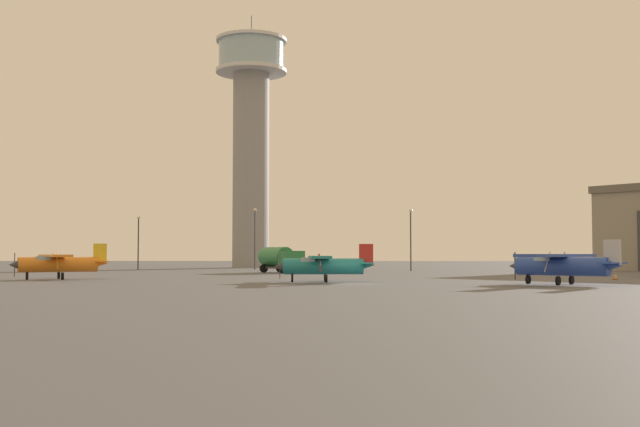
% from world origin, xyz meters
% --- Properties ---
extents(ground_plane, '(400.00, 400.00, 0.00)m').
position_xyz_m(ground_plane, '(0.00, 0.00, 0.00)').
color(ground_plane, '#545456').
extents(control_tower, '(11.75, 11.75, 41.96)m').
position_xyz_m(control_tower, '(-17.20, 69.74, 23.24)').
color(control_tower, gray).
rests_on(control_tower, ground_plane).
extents(airplane_blue, '(8.38, 9.54, 3.19)m').
position_xyz_m(airplane_blue, '(15.26, -1.26, 1.49)').
color(airplane_blue, '#2847A8').
rests_on(airplane_blue, ground_plane).
extents(airplane_teal, '(7.98, 10.17, 2.99)m').
position_xyz_m(airplane_teal, '(-2.03, 3.32, 1.40)').
color(airplane_teal, teal).
rests_on(airplane_teal, ground_plane).
extents(airplane_orange, '(8.01, 9.99, 3.13)m').
position_xyz_m(airplane_orange, '(-25.33, 8.79, 1.46)').
color(airplane_orange, orange).
rests_on(airplane_orange, ground_plane).
extents(truck_fuel_tanker_green, '(6.02, 7.14, 3.04)m').
position_xyz_m(truck_fuel_tanker_green, '(-8.66, 34.09, 1.69)').
color(truck_fuel_tanker_green, '#38383D').
rests_on(truck_fuel_tanker_green, ground_plane).
extents(light_post_west, '(0.44, 0.44, 8.74)m').
position_xyz_m(light_post_west, '(-14.15, 52.49, 5.20)').
color(light_post_west, '#38383D').
rests_on(light_post_west, ground_plane).
extents(light_post_east, '(0.44, 0.44, 7.54)m').
position_xyz_m(light_post_east, '(-30.10, 49.55, 4.57)').
color(light_post_east, '#38383D').
rests_on(light_post_east, ground_plane).
extents(light_post_north, '(0.44, 0.44, 8.20)m').
position_xyz_m(light_post_north, '(7.49, 46.08, 4.92)').
color(light_post_north, '#38383D').
rests_on(light_post_north, ground_plane).
extents(traffic_cone_near_left, '(0.36, 0.36, 0.55)m').
position_xyz_m(traffic_cone_near_left, '(22.59, 10.26, 0.27)').
color(traffic_cone_near_left, black).
rests_on(traffic_cone_near_left, ground_plane).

